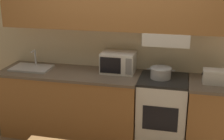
{
  "coord_description": "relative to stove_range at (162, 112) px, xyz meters",
  "views": [
    {
      "loc": [
        0.86,
        -4.02,
        2.22
      ],
      "look_at": [
        0.05,
        -0.57,
        1.07
      ],
      "focal_mm": 50.0,
      "sensor_mm": 36.0,
      "label": 1
    }
  ],
  "objects": [
    {
      "name": "wall_back",
      "position": [
        -0.64,
        0.24,
        1.06
      ],
      "size": [
        5.43,
        0.38,
        2.55
      ],
      "color": "beige",
      "rests_on": "ground_plane"
    },
    {
      "name": "cooking_pot",
      "position": [
        -0.04,
        0.01,
        0.53
      ],
      "size": [
        0.35,
        0.27,
        0.14
      ],
      "color": "#B7BABF",
      "rests_on": "stove_range"
    },
    {
      "name": "toaster",
      "position": [
        0.59,
        -0.03,
        0.54
      ],
      "size": [
        0.27,
        0.2,
        0.16
      ],
      "color": "white",
      "rests_on": "lower_counter_right_stub"
    },
    {
      "name": "lower_counter_main",
      "position": [
        -1.24,
        -0.02,
        0.0
      ],
      "size": [
        1.87,
        0.67,
        0.92
      ],
      "color": "#A36B38",
      "rests_on": "ground_plane"
    },
    {
      "name": "microwave",
      "position": [
        -0.61,
        0.12,
        0.59
      ],
      "size": [
        0.44,
        0.33,
        0.27
      ],
      "color": "white",
      "rests_on": "lower_counter_main"
    },
    {
      "name": "ground_plane",
      "position": [
        -0.65,
        0.31,
        -0.46
      ],
      "size": [
        16.0,
        16.0,
        0.0
      ],
      "primitive_type": "plane",
      "color": "#7F664C"
    },
    {
      "name": "sink_basin",
      "position": [
        -1.79,
        -0.02,
        0.48
      ],
      "size": [
        0.53,
        0.35,
        0.24
      ],
      "color": "#B7BABF",
      "rests_on": "lower_counter_main"
    },
    {
      "name": "stove_range",
      "position": [
        0.0,
        0.0,
        0.0
      ],
      "size": [
        0.6,
        0.62,
        0.92
      ],
      "color": "white",
      "rests_on": "ground_plane"
    },
    {
      "name": "lower_counter_right_stub",
      "position": [
        0.59,
        -0.02,
        0.0
      ],
      "size": [
        0.57,
        0.67,
        0.92
      ],
      "color": "#A36B38",
      "rests_on": "ground_plane"
    }
  ]
}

